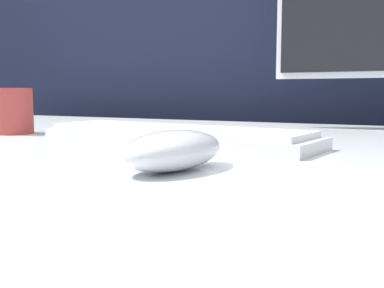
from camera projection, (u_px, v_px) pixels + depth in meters
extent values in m
cube|color=black|center=(298.00, 186.00, 1.20)|extent=(5.00, 0.03, 1.20)
ellipsoid|color=silver|center=(174.00, 150.00, 0.41)|extent=(0.08, 0.14, 0.04)
cube|color=silver|center=(173.00, 138.00, 0.63)|extent=(0.42, 0.17, 0.02)
cube|color=silver|center=(173.00, 129.00, 0.63)|extent=(0.40, 0.15, 0.01)
cylinder|color=#A33833|center=(12.00, 111.00, 0.78)|extent=(0.07, 0.07, 0.08)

